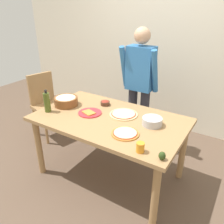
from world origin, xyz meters
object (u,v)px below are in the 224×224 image
Objects in this scene: mixing_bowl_steel at (152,121)px; avocado at (162,156)px; plate_with_slice at (90,113)px; popcorn_bowl at (66,100)px; cup_orange at (140,147)px; pizza_raw_on_board at (124,114)px; chair_wooden_left at (46,102)px; person_cook at (140,83)px; small_sauce_bowl at (105,103)px; olive_oil_bottle at (47,102)px; dining_table at (110,125)px; pizza_cooked_on_tray at (125,133)px.

mixing_bowl_steel is 0.56m from avocado.
plate_with_slice is at bearing -170.14° from mixing_bowl_steel.
cup_orange is (1.16, -0.39, -0.02)m from popcorn_bowl.
avocado reaches higher than pizza_raw_on_board.
pizza_raw_on_board is at bearing -6.51° from chair_wooden_left.
mixing_bowl_steel is (0.47, -0.66, -0.14)m from person_cook.
cup_orange is (0.57, -1.14, -0.14)m from person_cook.
olive_oil_bottle is (-0.45, -0.49, 0.08)m from small_sauce_bowl.
cup_orange is at bearing -24.30° from plate_with_slice.
avocado reaches higher than small_sauce_bowl.
pizza_raw_on_board is at bearing 26.03° from olive_oil_bottle.
chair_wooden_left is 4.75× the size of mixing_bowl_steel.
person_cook is at bearing 100.46° from pizza_raw_on_board.
dining_table is at bearing 152.38° from avocado.
plate_with_slice reaches higher than pizza_cooked_on_tray.
dining_table is 22.86× the size of avocado.
pizza_raw_on_board is 1.20× the size of olive_oil_bottle.
dining_table is 0.20m from pizza_raw_on_board.
mixing_bowl_steel is 2.86× the size of avocado.
olive_oil_bottle is at bearing -39.81° from chair_wooden_left.
cup_orange is (0.54, -0.38, 0.13)m from dining_table.
mixing_bowl_steel reaches higher than pizza_cooked_on_tray.
popcorn_bowl reaches higher than small_sauce_bowl.
plate_with_slice is 1.30× the size of mixing_bowl_steel.
person_cook is 6.18× the size of pizza_cooked_on_tray.
pizza_cooked_on_tray is at bearing -12.83° from popcorn_bowl.
chair_wooden_left is at bearing -160.78° from person_cook.
person_cook is (-0.02, 0.76, 0.27)m from dining_table.
pizza_raw_on_board is 0.41m from pizza_cooked_on_tray.
popcorn_bowl is at bearing 161.55° from cup_orange.
pizza_raw_on_board is 0.73m from popcorn_bowl.
dining_table is 6.10× the size of pizza_cooked_on_tray.
dining_table is 0.64m from popcorn_bowl.
cup_orange reaches higher than pizza_raw_on_board.
popcorn_bowl reaches higher than pizza_cooked_on_tray.
person_cook is 1.28m from cup_orange.
person_cook reaches higher than chair_wooden_left.
plate_with_slice is at bearing -16.98° from chair_wooden_left.
dining_table is 5.20× the size of pizza_raw_on_board.
pizza_raw_on_board is (0.11, -0.61, -0.17)m from person_cook.
pizza_cooked_on_tray is 0.58m from plate_with_slice.
small_sauce_bowl is 1.29× the size of cup_orange.
dining_table is 6.25× the size of olive_oil_bottle.
person_cook is 8.10× the size of mixing_bowl_steel.
popcorn_bowl reaches higher than cup_orange.
popcorn_bowl is 0.47m from small_sauce_bowl.
chair_wooden_left is 1.72m from pizza_cooked_on_tray.
cup_orange is (0.77, -0.64, 0.01)m from small_sauce_bowl.
avocado is at bearing -58.91° from mixing_bowl_steel.
olive_oil_bottle is (-1.12, -0.33, 0.07)m from mixing_bowl_steel.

